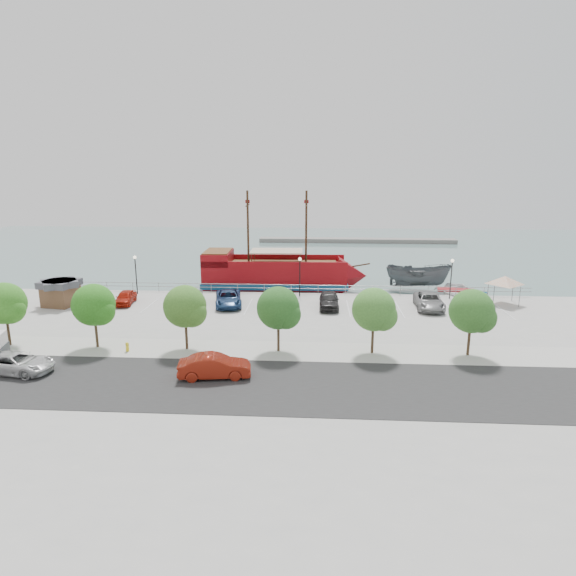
{
  "coord_description": "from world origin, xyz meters",
  "views": [
    {
      "loc": [
        1.77,
        -44.02,
        13.2
      ],
      "look_at": [
        -1.0,
        2.0,
        2.0
      ],
      "focal_mm": 30.0,
      "sensor_mm": 36.0,
      "label": 1
    }
  ],
  "objects": [
    {
      "name": "shed",
      "position": [
        -23.94,
        1.44,
        1.38
      ],
      "size": [
        3.6,
        3.6,
        2.59
      ],
      "rotation": [
        0.0,
        0.0,
        -0.16
      ],
      "color": "brown",
      "rests_on": "land_slab"
    },
    {
      "name": "sidewalk",
      "position": [
        0.0,
        -10.0,
        0.01
      ],
      "size": [
        100.0,
        4.0,
        0.05
      ],
      "primitive_type": "cube",
      "color": "#AFADA5",
      "rests_on": "land_slab"
    },
    {
      "name": "tree_f",
      "position": [
        13.15,
        -10.07,
        3.3
      ],
      "size": [
        3.3,
        3.2,
        5.0
      ],
      "color": "#473321",
      "rests_on": "sidewalk"
    },
    {
      "name": "street_sedan",
      "position": [
        -4.8,
        -14.98,
        0.78
      ],
      "size": [
        4.9,
        2.31,
        1.55
      ],
      "primitive_type": "imported",
      "rotation": [
        0.0,
        0.0,
        1.71
      ],
      "color": "maroon",
      "rests_on": "street"
    },
    {
      "name": "tree_b",
      "position": [
        -14.85,
        -10.07,
        3.3
      ],
      "size": [
        3.3,
        3.2,
        5.0
      ],
      "color": "#473321",
      "rests_on": "sidewalk"
    },
    {
      "name": "canopy_tent",
      "position": [
        20.93,
        4.88,
        2.87
      ],
      "size": [
        4.36,
        4.36,
        3.3
      ],
      "rotation": [
        0.0,
        0.0,
        -0.11
      ],
      "color": "slate",
      "rests_on": "land_slab"
    },
    {
      "name": "far_shore",
      "position": [
        10.0,
        55.0,
        -0.6
      ],
      "size": [
        40.0,
        3.0,
        0.8
      ],
      "primitive_type": "cube",
      "color": "gray",
      "rests_on": "ground"
    },
    {
      "name": "street_van",
      "position": [
        -18.25,
        -15.0,
        0.69
      ],
      "size": [
        5.2,
        2.86,
        1.38
      ],
      "primitive_type": "imported",
      "rotation": [
        0.0,
        0.0,
        1.45
      ],
      "color": "#B9B9B9",
      "rests_on": "street"
    },
    {
      "name": "parked_car_d",
      "position": [
        -2.47,
        1.23,
        0.67
      ],
      "size": [
        2.3,
        4.8,
        1.35
      ],
      "primitive_type": "imported",
      "rotation": [
        0.0,
        0.0,
        0.09
      ],
      "color": "#1A3D21",
      "rests_on": "land_slab"
    },
    {
      "name": "parked_car_b",
      "position": [
        -10.81,
        2.67,
        0.68
      ],
      "size": [
        1.7,
        4.22,
        1.36
      ],
      "primitive_type": "imported",
      "rotation": [
        0.0,
        0.0,
        0.06
      ],
      "color": "#959AA5",
      "rests_on": "land_slab"
    },
    {
      "name": "parked_car_h",
      "position": [
        17.83,
        2.16,
        0.69
      ],
      "size": [
        2.8,
        5.02,
        1.38
      ],
      "primitive_type": "imported",
      "rotation": [
        0.0,
        0.0,
        -0.19
      ],
      "color": "teal",
      "rests_on": "land_slab"
    },
    {
      "name": "tree_e",
      "position": [
        6.15,
        -10.07,
        3.3
      ],
      "size": [
        3.3,
        3.2,
        5.0
      ],
      "color": "#473321",
      "rests_on": "sidewalk"
    },
    {
      "name": "lamp_post_mid",
      "position": [
        0.0,
        6.5,
        2.94
      ],
      "size": [
        0.36,
        0.36,
        4.28
      ],
      "color": "black",
      "rests_on": "land_slab"
    },
    {
      "name": "parked_car_e",
      "position": [
        3.06,
        2.1,
        0.81
      ],
      "size": [
        1.95,
        4.79,
        1.63
      ],
      "primitive_type": "imported",
      "rotation": [
        0.0,
        0.0,
        -0.01
      ],
      "color": "black",
      "rests_on": "land_slab"
    },
    {
      "name": "parked_car_g",
      "position": [
        12.92,
        2.49,
        0.77
      ],
      "size": [
        2.93,
        5.7,
        1.54
      ],
      "primitive_type": "imported",
      "rotation": [
        0.0,
        0.0,
        -0.07
      ],
      "color": "gray",
      "rests_on": "land_slab"
    },
    {
      "name": "ground",
      "position": [
        0.0,
        0.0,
        -1.0
      ],
      "size": [
        160.0,
        160.0,
        0.0
      ],
      "primitive_type": "plane",
      "color": "slate"
    },
    {
      "name": "parked_car_c",
      "position": [
        -7.04,
        2.33,
        0.76
      ],
      "size": [
        3.51,
        5.85,
        1.52
      ],
      "primitive_type": "imported",
      "rotation": [
        0.0,
        0.0,
        0.19
      ],
      "color": "navy",
      "rests_on": "land_slab"
    },
    {
      "name": "dock_mid",
      "position": [
        7.45,
        9.2,
        -0.78
      ],
      "size": [
        7.76,
        2.69,
        0.44
      ],
      "primitive_type": "cube",
      "rotation": [
        0.0,
        0.0,
        0.07
      ],
      "color": "slate",
      "rests_on": "ground"
    },
    {
      "name": "parked_car_a",
      "position": [
        -17.67,
        2.35,
        0.69
      ],
      "size": [
        2.08,
        4.19,
        1.37
      ],
      "primitive_type": "imported",
      "rotation": [
        0.0,
        0.0,
        0.12
      ],
      "color": "#A4190A",
      "rests_on": "land_slab"
    },
    {
      "name": "seawall_railing",
      "position": [
        0.0,
        7.8,
        0.53
      ],
      "size": [
        50.0,
        0.06,
        1.0
      ],
      "color": "gray",
      "rests_on": "land_slab"
    },
    {
      "name": "dock_east",
      "position": [
        16.75,
        9.2,
        -0.79
      ],
      "size": [
        7.59,
        3.52,
        0.42
      ],
      "primitive_type": "cube",
      "rotation": [
        0.0,
        0.0,
        0.2
      ],
      "color": "gray",
      "rests_on": "ground"
    },
    {
      "name": "tree_a",
      "position": [
        -21.85,
        -10.07,
        3.3
      ],
      "size": [
        3.3,
        3.2,
        5.0
      ],
      "color": "#473321",
      "rests_on": "sidewalk"
    },
    {
      "name": "street",
      "position": [
        0.0,
        -16.0,
        0.01
      ],
      "size": [
        100.0,
        8.0,
        0.04
      ],
      "primitive_type": "cube",
      "color": "#262626",
      "rests_on": "land_slab"
    },
    {
      "name": "tree_d",
      "position": [
        -0.85,
        -10.07,
        3.3
      ],
      "size": [
        3.3,
        3.2,
        5.0
      ],
      "color": "#473321",
      "rests_on": "sidewalk"
    },
    {
      "name": "patrol_boat",
      "position": [
        14.22,
        14.37,
        0.49
      ],
      "size": [
        8.08,
        4.07,
        2.99
      ],
      "primitive_type": "imported",
      "rotation": [
        0.0,
        0.0,
        1.41
      ],
      "color": "#4E5357",
      "rests_on": "ground"
    },
    {
      "name": "dock_west",
      "position": [
        -15.02,
        9.2,
        -0.79
      ],
      "size": [
        7.53,
        3.83,
        0.41
      ],
      "primitive_type": "cube",
      "rotation": [
        0.0,
        0.0,
        0.26
      ],
      "color": "slate",
      "rests_on": "ground"
    },
    {
      "name": "pirate_ship",
      "position": [
        -1.75,
        12.54,
        1.11
      ],
      "size": [
        20.05,
        6.1,
        12.58
      ],
      "rotation": [
        0.0,
        0.0,
        0.03
      ],
      "color": "maroon",
      "rests_on": "ground"
    },
    {
      "name": "land_slab",
      "position": [
        0.0,
        -21.0,
        -0.6
      ],
      "size": [
        100.0,
        58.0,
        1.2
      ],
      "primitive_type": "cube",
      "color": "#9E9D9A",
      "rests_on": "ground"
    },
    {
      "name": "lamp_post_right",
      "position": [
        16.0,
        6.5,
        2.94
      ],
      "size": [
        0.36,
        0.36,
        4.28
      ],
      "color": "black",
      "rests_on": "land_slab"
    },
    {
      "name": "tree_c",
      "position": [
        -7.85,
        -10.07,
        3.3
      ],
      "size": [
        3.3,
        3.2,
        5.0
      ],
      "color": "#473321",
      "rests_on": "sidewalk"
    },
    {
      "name": "fire_hydrant",
      "position": [
        -12.33,
        -10.8,
        0.41
      ],
      "size": [
        0.26,
        0.26,
        0.75
      ],
      "rotation": [
        0.0,
        0.0,
        0.35
      ],
      "color": "yellow",
      "rests_on": "sidewalk"
    },
    {
      "name": "speedboat",
      "position": [
        17.61,
        9.9,
        -0.31
      ],
      "size": [
        6.13,
        7.54,
        1.38
      ],
      "primitive_type": "imported",
      "rotation": [
        0.0,
        0.0,
        -0.23
      ],
      "color": "white",
      "rests_on": "ground"
    },
    {
      "name": "lamp_post_left",
      "position": [
        -18.0,
        6.5,
        2.94
      ],
      "size": [
        0.36,
        0.36,
        4.28
      ],
      "color": "black",
      "rests_on": "land_slab"
    }
  ]
}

